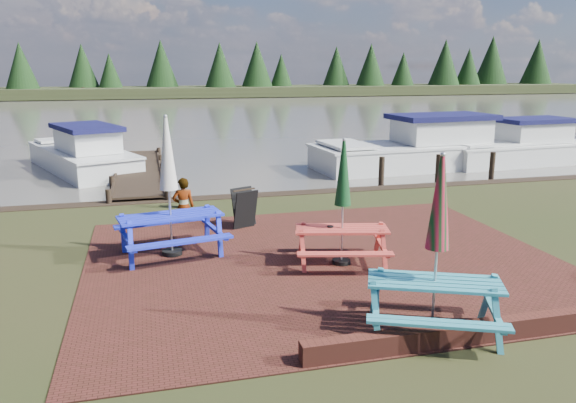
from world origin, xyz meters
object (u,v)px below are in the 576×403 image
(boat_near, at_px, (423,151))
(chalkboard, at_px, (244,208))
(picnic_table_blue, at_px, (170,208))
(person, at_px, (182,178))
(boat_far, at_px, (520,149))
(picnic_table_red, at_px, (342,222))
(jetty, at_px, (139,171))
(picnic_table_teal, at_px, (435,273))
(boat_jetty, at_px, (83,156))

(boat_near, bearing_deg, chalkboard, 126.72)
(picnic_table_blue, relative_size, person, 1.73)
(chalkboard, relative_size, boat_far, 0.14)
(chalkboard, bearing_deg, boat_near, 18.76)
(picnic_table_red, relative_size, jetty, 0.26)
(picnic_table_teal, xyz_separation_m, chalkboard, (-1.65, 5.91, -0.42))
(chalkboard, bearing_deg, boat_far, 7.01)
(boat_near, relative_size, person, 5.32)
(chalkboard, xyz_separation_m, boat_near, (8.36, 7.28, -0.00))
(picnic_table_red, distance_m, boat_far, 15.05)
(person, bearing_deg, jetty, -81.43)
(boat_far, bearing_deg, person, 104.50)
(picnic_table_teal, relative_size, chalkboard, 2.78)
(picnic_table_teal, xyz_separation_m, picnic_table_red, (-0.30, 2.97, -0.06))
(picnic_table_blue, bearing_deg, boat_far, 20.51)
(picnic_table_red, height_order, person, picnic_table_red)
(jetty, relative_size, boat_far, 1.37)
(boat_far, bearing_deg, picnic_table_red, 127.14)
(jetty, xyz_separation_m, boat_near, (10.77, -0.25, 0.36))
(jetty, bearing_deg, picnic_table_teal, -73.17)
(boat_near, bearing_deg, boat_jetty, 74.89)
(boat_jetty, distance_m, boat_far, 17.23)
(person, bearing_deg, picnic_table_blue, 78.79)
(boat_far, bearing_deg, boat_near, 82.49)
(person, bearing_deg, picnic_table_teal, 105.67)
(picnic_table_teal, relative_size, person, 1.59)
(picnic_table_teal, xyz_separation_m, person, (-2.91, 8.19, -0.09))
(picnic_table_teal, height_order, person, picnic_table_teal)
(jetty, xyz_separation_m, person, (1.16, -5.25, 0.69))
(boat_jetty, relative_size, person, 4.49)
(picnic_table_red, xyz_separation_m, boat_near, (7.01, 10.22, -0.37))
(boat_near, bearing_deg, picnic_table_teal, 148.70)
(picnic_table_red, height_order, boat_jetty, picnic_table_red)
(boat_near, bearing_deg, picnic_table_blue, 126.94)
(picnic_table_teal, height_order, boat_near, picnic_table_teal)
(picnic_table_red, xyz_separation_m, jetty, (-3.76, 10.47, -0.72))
(chalkboard, height_order, person, person)
(boat_far, height_order, person, boat_far)
(person, bearing_deg, picnic_table_red, 112.62)
(picnic_table_red, height_order, boat_far, picnic_table_red)
(boat_near, distance_m, boat_far, 4.23)
(boat_near, height_order, boat_far, boat_near)
(picnic_table_teal, height_order, chalkboard, picnic_table_teal)
(picnic_table_teal, relative_size, picnic_table_red, 1.07)
(picnic_table_blue, relative_size, jetty, 0.30)
(jetty, distance_m, boat_far, 15.00)
(picnic_table_red, relative_size, boat_near, 0.28)
(boat_jetty, bearing_deg, boat_near, -32.67)
(boat_far, distance_m, person, 14.64)
(picnic_table_teal, bearing_deg, chalkboard, 129.03)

